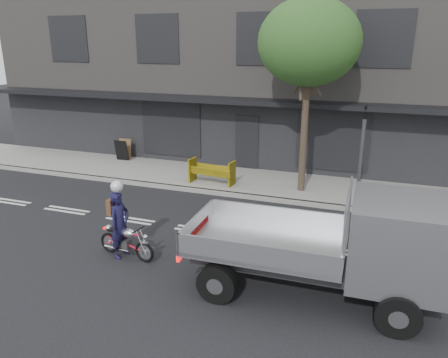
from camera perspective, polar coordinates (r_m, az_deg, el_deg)
ground at (r=12.99m, az=-3.01°, el=-6.75°), size 80.00×80.00×0.00m
sidewalk at (r=17.10m, az=3.01°, el=-0.34°), size 32.00×3.20×0.15m
kerb at (r=15.66m, az=1.33°, el=-2.06°), size 32.00×0.20×0.15m
building_main at (r=22.70m, az=8.12°, el=14.11°), size 26.00×10.00×8.00m
street_tree at (r=15.28m, az=11.07°, el=17.06°), size 3.40×3.40×6.74m
traffic_light_pole at (r=14.73m, az=17.41°, el=2.26°), size 0.12×0.12×3.50m
motorcycle at (r=11.60m, az=-12.67°, el=-7.85°), size 1.71×0.50×0.88m
rider at (r=11.51m, az=-13.45°, el=-5.80°), size 0.51×0.70×1.76m
flatbed_ute at (r=9.55m, az=18.88°, el=-7.80°), size 5.42×2.33×2.49m
construction_barrier at (r=16.28m, az=-1.92°, el=0.78°), size 1.78×0.87×0.96m
sandwich_board at (r=20.21m, az=-13.25°, el=3.65°), size 0.61×0.43×0.93m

